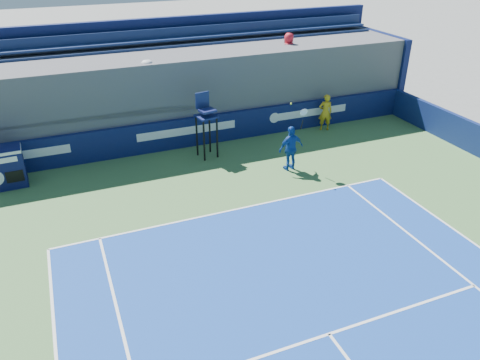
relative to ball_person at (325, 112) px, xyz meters
name	(u,v)px	position (x,y,z in m)	size (l,w,h in m)	color
ball_person	(325,112)	(0.00, 0.00, 0.00)	(0.58, 0.38, 1.58)	gold
back_hoarding	(187,133)	(-6.01, 0.51, -0.20)	(20.40, 0.21, 1.20)	#0C1546
match_clock	(3,167)	(-12.61, -0.41, -0.06)	(1.34, 0.77, 1.40)	#0E1347
umpire_chair	(206,119)	(-5.57, -0.63, 0.72)	(0.82, 0.82, 2.48)	black
tennis_player	(291,148)	(-3.14, -2.85, 0.04)	(1.01, 0.50, 2.57)	#123C96
stadium_seating	(171,88)	(-6.01, 2.56, 1.03)	(21.00, 4.05, 4.40)	#4E4E53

